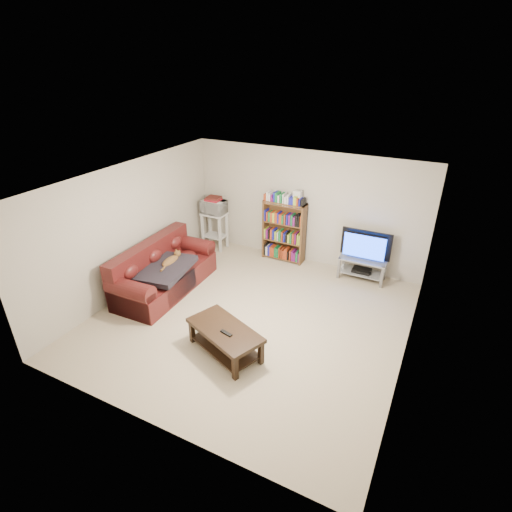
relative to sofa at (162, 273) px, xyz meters
The scene contains 19 objects.
floor 2.00m from the sofa, ahead, with size 5.00×5.00×0.00m, color beige.
ceiling 2.86m from the sofa, ahead, with size 5.00×5.00×0.00m, color white.
wall_back 3.21m from the sofa, 50.43° to the left, with size 5.00×5.00×0.00m, color beige.
wall_front 3.39m from the sofa, 53.09° to the right, with size 5.00×5.00×0.00m, color beige.
wall_left 1.03m from the sofa, 167.41° to the right, with size 5.00×5.00×0.00m, color beige.
wall_right 4.55m from the sofa, ahead, with size 5.00×5.00×0.00m, color beige.
sofa is the anchor object (origin of this frame).
blanket 0.32m from the sofa, 36.85° to the right, with size 0.84×1.09×0.10m, color black.
cat 0.34m from the sofa, 16.69° to the left, with size 0.24×0.59×0.18m, color brown, non-canonical shape.
coffee_table 2.28m from the sofa, 27.64° to the right, with size 1.34×1.01×0.44m.
remote 2.40m from the sofa, 28.68° to the right, with size 0.20×0.05×0.02m, color black.
tv_stand 3.93m from the sofa, 32.02° to the left, with size 0.91×0.42×0.45m.
television 3.95m from the sofa, 32.02° to the left, with size 0.98×0.13×0.56m, color black.
dvd_player 3.93m from the sofa, 32.02° to the left, with size 0.36×0.25×0.06m, color black.
bookshelf 2.72m from the sofa, 54.05° to the left, with size 0.92×0.29×1.33m.
shelf_clutter 2.98m from the sofa, 52.56° to the left, with size 0.67×0.21×0.28m.
microwave_stand 2.02m from the sofa, 91.88° to the left, with size 0.54×0.39×0.86m.
microwave 2.12m from the sofa, 91.88° to the left, with size 0.53×0.36×0.29m, color silver.
game_boxes 2.18m from the sofa, 91.88° to the left, with size 0.31×0.27×0.05m, color maroon.
Camera 1 is at (2.62, -4.99, 4.08)m, focal length 28.00 mm.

